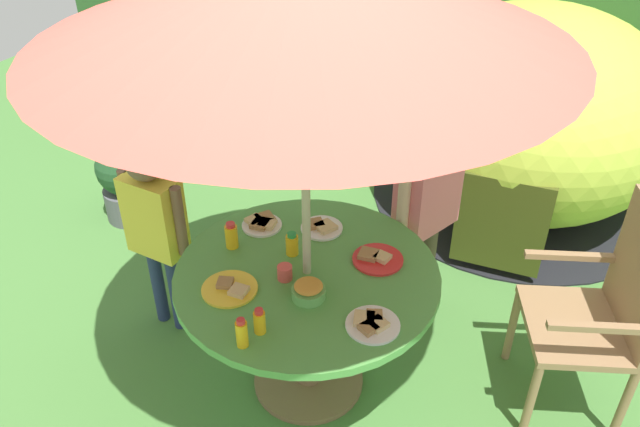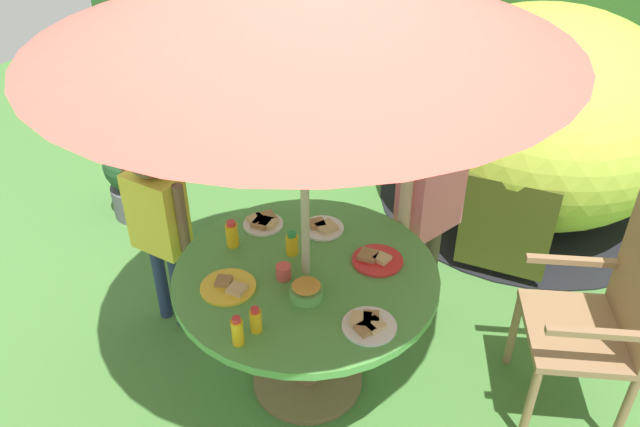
{
  "view_description": "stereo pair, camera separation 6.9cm",
  "coord_description": "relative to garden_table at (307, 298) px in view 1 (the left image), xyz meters",
  "views": [
    {
      "loc": [
        1.06,
        -1.89,
        2.49
      ],
      "look_at": [
        -0.02,
        0.15,
        0.92
      ],
      "focal_mm": 35.89,
      "sensor_mm": 36.0,
      "label": 1
    },
    {
      "loc": [
        1.12,
        -1.86,
        2.49
      ],
      "look_at": [
        -0.02,
        0.15,
        0.92
      ],
      "focal_mm": 35.89,
      "sensor_mm": 36.0,
      "label": 2
    }
  ],
  "objects": [
    {
      "name": "snack_bowl",
      "position": [
        0.09,
        -0.14,
        0.19
      ],
      "size": [
        0.14,
        0.14,
        0.08
      ],
      "color": "#66B259",
      "rests_on": "garden_table"
    },
    {
      "name": "juice_bottle_mid_left",
      "position": [
        -0.01,
        -0.5,
        0.22
      ],
      "size": [
        0.05,
        0.05,
        0.13
      ],
      "color": "yellow",
      "rests_on": "garden_table"
    },
    {
      "name": "plate_center_back",
      "position": [
        0.39,
        -0.17,
        0.17
      ],
      "size": [
        0.22,
        0.22,
        0.03
      ],
      "color": "white",
      "rests_on": "garden_table"
    },
    {
      "name": "plate_far_left",
      "position": [
        -0.23,
        -0.26,
        0.16
      ],
      "size": [
        0.24,
        0.24,
        0.03
      ],
      "color": "yellow",
      "rests_on": "garden_table"
    },
    {
      "name": "cup_near",
      "position": [
        -0.06,
        -0.08,
        0.19
      ],
      "size": [
        0.07,
        0.07,
        0.07
      ],
      "primitive_type": "cylinder",
      "color": "#E04C47",
      "rests_on": "garden_table"
    },
    {
      "name": "wooden_chair",
      "position": [
        1.19,
        0.52,
        0.04
      ],
      "size": [
        0.61,
        0.64,
        1.06
      ],
      "rotation": [
        0.0,
        0.0,
        -1.16
      ],
      "color": "#93704C",
      "rests_on": "ground_plane"
    },
    {
      "name": "dome_tent",
      "position": [
        0.48,
        2.2,
        0.12
      ],
      "size": [
        2.22,
        2.22,
        1.35
      ],
      "rotation": [
        0.0,
        0.0,
        0.1
      ],
      "color": "#B2C63F",
      "rests_on": "ground_plane"
    },
    {
      "name": "child_in_yellow_shirt",
      "position": [
        -0.87,
        0.02,
        0.16
      ],
      "size": [
        0.38,
        0.19,
        1.11
      ],
      "rotation": [
        0.0,
        0.0,
        -0.02
      ],
      "color": "navy",
      "rests_on": "ground_plane"
    },
    {
      "name": "ground_plane",
      "position": [
        0.0,
        0.0,
        -0.56
      ],
      "size": [
        10.0,
        10.0,
        0.02
      ],
      "primitive_type": "cube",
      "color": "#477A38"
    },
    {
      "name": "juice_bottle_mid_right",
      "position": [
        -0.12,
        0.08,
        0.21
      ],
      "size": [
        0.06,
        0.06,
        0.11
      ],
      "color": "yellow",
      "rests_on": "garden_table"
    },
    {
      "name": "child_in_pink_shirt",
      "position": [
        0.28,
        0.76,
        0.26
      ],
      "size": [
        0.28,
        0.41,
        1.27
      ],
      "rotation": [
        0.0,
        0.0,
        -1.92
      ],
      "color": "brown",
      "rests_on": "ground_plane"
    },
    {
      "name": "juice_bottle_far_right",
      "position": [
        0.01,
        -0.41,
        0.21
      ],
      "size": [
        0.05,
        0.05,
        0.12
      ],
      "color": "yellow",
      "rests_on": "garden_table"
    },
    {
      "name": "plate_near_right",
      "position": [
        -0.09,
        0.31,
        0.17
      ],
      "size": [
        0.2,
        0.2,
        0.03
      ],
      "color": "white",
      "rests_on": "garden_table"
    },
    {
      "name": "potted_plant",
      "position": [
        -1.77,
        0.73,
        -0.26
      ],
      "size": [
        0.39,
        0.39,
        0.57
      ],
      "color": "#595960",
      "rests_on": "ground_plane"
    },
    {
      "name": "juice_bottle_front_edge",
      "position": [
        -0.39,
        -0.0,
        0.22
      ],
      "size": [
        0.06,
        0.06,
        0.13
      ],
      "color": "yellow",
      "rests_on": "garden_table"
    },
    {
      "name": "plate_center_front",
      "position": [
        0.24,
        0.22,
        0.16
      ],
      "size": [
        0.23,
        0.23,
        0.03
      ],
      "color": "red",
      "rests_on": "garden_table"
    },
    {
      "name": "plate_near_left",
      "position": [
        -0.36,
        0.2,
        0.17
      ],
      "size": [
        0.19,
        0.2,
        0.03
      ],
      "color": "white",
      "rests_on": "garden_table"
    },
    {
      "name": "garden_table",
      "position": [
        0.0,
        0.0,
        0.0
      ],
      "size": [
        1.17,
        1.17,
        0.7
      ],
      "color": "brown",
      "rests_on": "ground_plane"
    }
  ]
}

